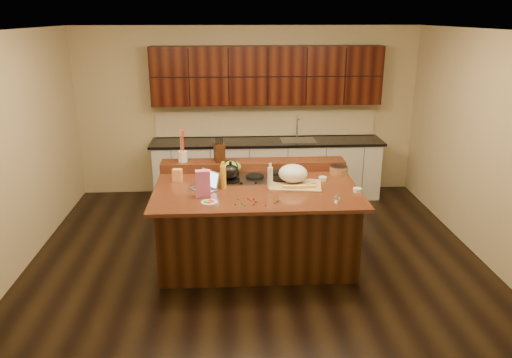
{
  "coord_description": "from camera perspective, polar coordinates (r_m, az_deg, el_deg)",
  "views": [
    {
      "loc": [
        -0.32,
        -5.56,
        2.86
      ],
      "look_at": [
        0.0,
        0.05,
        1.0
      ],
      "focal_mm": 35.0,
      "sensor_mm": 36.0,
      "label": 1
    }
  ],
  "objects": [
    {
      "name": "ramekin_a",
      "position": [
        5.84,
        11.51,
        -1.24
      ],
      "size": [
        0.12,
        0.12,
        0.04
      ],
      "primitive_type": "cylinder",
      "rotation": [
        0.0,
        0.0,
        0.25
      ],
      "color": "white",
      "rests_on": "island"
    },
    {
      "name": "gumdrop_13",
      "position": [
        5.5,
        -2.2,
        -2.24
      ],
      "size": [
        0.02,
        0.02,
        0.02
      ],
      "primitive_type": "ellipsoid",
      "color": "#198C26",
      "rests_on": "island"
    },
    {
      "name": "oil_bottle",
      "position": [
        5.83,
        -3.77,
        0.22
      ],
      "size": [
        0.07,
        0.07,
        0.27
      ],
      "primitive_type": "cylinder",
      "rotation": [
        0.0,
        0.0,
        -0.01
      ],
      "color": "yellow",
      "rests_on": "island"
    },
    {
      "name": "laptop",
      "position": [
        5.84,
        -5.71,
        -0.6
      ],
      "size": [
        0.38,
        0.38,
        0.21
      ],
      "rotation": [
        0.0,
        0.0,
        -0.82
      ],
      "color": "#B7B7BC",
      "rests_on": "island"
    },
    {
      "name": "cooktop",
      "position": [
        6.18,
        -0.13,
        0.16
      ],
      "size": [
        0.92,
        0.52,
        0.05
      ],
      "color": "gray",
      "rests_on": "island"
    },
    {
      "name": "gumdrop_5",
      "position": [
        5.4,
        -0.03,
        -2.62
      ],
      "size": [
        0.02,
        0.02,
        0.02
      ],
      "primitive_type": "ellipsoid",
      "color": "#198C26",
      "rests_on": "island"
    },
    {
      "name": "island",
      "position": [
        6.06,
        0.03,
        -4.96
      ],
      "size": [
        2.4,
        1.6,
        0.92
      ],
      "color": "black",
      "rests_on": "ground"
    },
    {
      "name": "gumdrop_1",
      "position": [
        5.38,
        2.2,
        -2.73
      ],
      "size": [
        0.02,
        0.02,
        0.02
      ],
      "primitive_type": "ellipsoid",
      "color": "#198C26",
      "rests_on": "island"
    },
    {
      "name": "ramekin_b",
      "position": [
        6.17,
        7.62,
        0.05
      ],
      "size": [
        0.1,
        0.1,
        0.04
      ],
      "primitive_type": "cylinder",
      "rotation": [
        0.0,
        0.0,
        -0.03
      ],
      "color": "white",
      "rests_on": "island"
    },
    {
      "name": "room",
      "position": [
        5.77,
        0.03,
        3.15
      ],
      "size": [
        5.52,
        5.02,
        2.72
      ],
      "color": "black",
      "rests_on": "ground"
    },
    {
      "name": "green_bowl",
      "position": [
        6.26,
        -2.94,
        1.38
      ],
      "size": [
        0.34,
        0.34,
        0.15
      ],
      "primitive_type": "ellipsoid",
      "rotation": [
        0.0,
        0.0,
        -0.33
      ],
      "color": "olive",
      "rests_on": "cooktop"
    },
    {
      "name": "gumdrop_10",
      "position": [
        5.48,
        -1.98,
        -2.34
      ],
      "size": [
        0.02,
        0.02,
        0.02
      ],
      "primitive_type": "ellipsoid",
      "color": "red",
      "rests_on": "island"
    },
    {
      "name": "knife_block",
      "position": [
        6.49,
        -4.2,
        3.06
      ],
      "size": [
        0.16,
        0.21,
        0.24
      ],
      "primitive_type": "cube",
      "rotation": [
        0.0,
        0.0,
        0.21
      ],
      "color": "black",
      "rests_on": "back_ledge"
    },
    {
      "name": "gumdrop_9",
      "position": [
        5.47,
        2.61,
        -2.39
      ],
      "size": [
        0.02,
        0.02,
        0.02
      ],
      "primitive_type": "ellipsoid",
      "color": "#198C26",
      "rests_on": "island"
    },
    {
      "name": "gumdrop_4",
      "position": [
        5.32,
        1.1,
        -2.97
      ],
      "size": [
        0.02,
        0.02,
        0.02
      ],
      "primitive_type": "ellipsoid",
      "color": "red",
      "rests_on": "island"
    },
    {
      "name": "gumdrop_6",
      "position": [
        5.45,
        -0.66,
        -2.41
      ],
      "size": [
        0.02,
        0.02,
        0.02
      ],
      "primitive_type": "ellipsoid",
      "color": "red",
      "rests_on": "island"
    },
    {
      "name": "kettle",
      "position": [
        6.01,
        -2.92,
        0.82
      ],
      "size": [
        0.23,
        0.23,
        0.18
      ],
      "primitive_type": "ellipsoid",
      "rotation": [
        0.0,
        0.0,
        0.12
      ],
      "color": "black",
      "rests_on": "cooktop"
    },
    {
      "name": "gumdrop_14",
      "position": [
        5.5,
        -0.92,
        -2.23
      ],
      "size": [
        0.02,
        0.02,
        0.02
      ],
      "primitive_type": "ellipsoid",
      "color": "red",
      "rests_on": "island"
    },
    {
      "name": "wooden_tray",
      "position": [
        5.95,
        4.33,
        0.34
      ],
      "size": [
        0.66,
        0.53,
        0.24
      ],
      "rotation": [
        0.0,
        0.0,
        -0.16
      ],
      "color": "tan",
      "rests_on": "island"
    },
    {
      "name": "gumdrop_8",
      "position": [
        5.41,
        2.51,
        -2.59
      ],
      "size": [
        0.02,
        0.02,
        0.02
      ],
      "primitive_type": "ellipsoid",
      "color": "red",
      "rests_on": "island"
    },
    {
      "name": "back_counter",
      "position": [
        8.03,
        1.26,
        4.8
      ],
      "size": [
        3.7,
        0.66,
        2.4
      ],
      "color": "silver",
      "rests_on": "ground"
    },
    {
      "name": "gumdrop_0",
      "position": [
        5.39,
        0.66,
        -2.67
      ],
      "size": [
        0.02,
        0.02,
        0.02
      ],
      "primitive_type": "ellipsoid",
      "color": "red",
      "rests_on": "island"
    },
    {
      "name": "pink_bag",
      "position": [
        5.56,
        -6.08,
        -0.54
      ],
      "size": [
        0.17,
        0.1,
        0.31
      ],
      "primitive_type": "cube",
      "rotation": [
        0.0,
        0.0,
        0.05
      ],
      "color": "pink",
      "rests_on": "island"
    },
    {
      "name": "candy_plate",
      "position": [
        5.42,
        -5.37,
        -2.66
      ],
      "size": [
        0.2,
        0.2,
        0.01
      ],
      "primitive_type": "cylinder",
      "rotation": [
        0.0,
        0.0,
        -0.13
      ],
      "color": "white",
      "rests_on": "island"
    },
    {
      "name": "kitchen_timer",
      "position": [
        5.57,
        9.24,
        -1.92
      ],
      "size": [
        0.09,
        0.09,
        0.07
      ],
      "primitive_type": "cone",
      "rotation": [
        0.0,
        0.0,
        0.13
      ],
      "color": "silver",
      "rests_on": "island"
    },
    {
      "name": "gumdrop_12",
      "position": [
        5.49,
        -0.27,
        -2.29
      ],
      "size": [
        0.02,
        0.02,
        0.02
      ],
      "primitive_type": "ellipsoid",
      "color": "red",
      "rests_on": "island"
    },
    {
      "name": "gumdrop_11",
      "position": [
        5.37,
        -1.65,
        -2.75
      ],
      "size": [
        0.02,
        0.02,
        0.02
      ],
      "primitive_type": "ellipsoid",
      "color": "#198C26",
      "rests_on": "island"
    },
    {
      "name": "utensil_crock",
      "position": [
        6.53,
        -8.36,
        2.56
      ],
      "size": [
        0.13,
        0.13,
        0.14
      ],
      "primitive_type": "cylinder",
      "rotation": [
        0.0,
        0.0,
        -0.1
      ],
      "color": "white",
      "rests_on": "back_ledge"
    },
    {
      "name": "strainer_bowl",
      "position": [
        6.44,
        9.45,
        0.94
      ],
      "size": [
        0.27,
        0.27,
        0.09
      ],
      "primitive_type": "cylinder",
      "rotation": [
        0.0,
        0.0,
        0.12
      ],
      "color": "#996B3F",
      "rests_on": "island"
    },
    {
      "name": "gumdrop_2",
      "position": [
        5.33,
        -0.26,
        -2.92
      ],
      "size": [
        0.02,
        0.02,
        0.02
      ],
      "primitive_type": "ellipsoid",
      "color": "red",
      "rests_on": "island"
    },
    {
      "name": "vinegar_bottle",
      "position": [
        5.83,
        1.62,
        0.16
      ],
      "size": [
        0.08,
        0.08,
        0.25
      ],
      "primitive_type": "cylinder",
      "rotation": [
        0.0,
        0.0,
        0.41
      ],
      "color": "silver",
      "rests_on": "island"
    },
    {
      "name": "ramekin_c",
      "position": [
        6.06,
        5.08,
        -0.2
      ],
      "size": [
        0.12,
        0.12,
        0.04
      ],
      "primitive_type": "cylinder",
      "rotation": [
        0.0,
        0.0,
        -0.22
      ],
      "color": "white",
      "rests_on": "island"
    },
    {
      "name": "package_box",
      "position": [
        6.14,
        -8.98,
        0.43
      ],
      "size": [
        0.13,
        0.1,
        0.16
      ],
      "primitive_type": "cube",
      "rotation": [
        0.0,
        0.0,
        -0.19
      ],
      "color": "#F8A657",
      "rests_on": "island"
    },
    {
      "name": "gumdrop_7",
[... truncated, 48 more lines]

